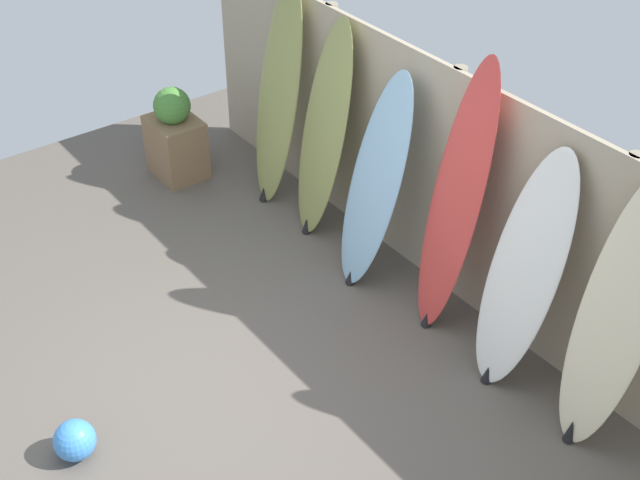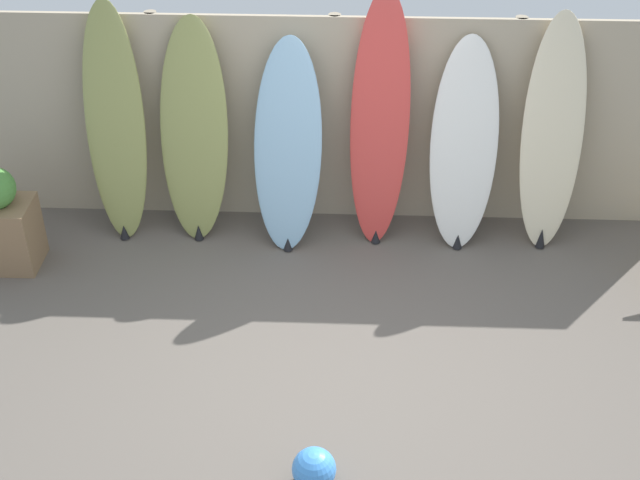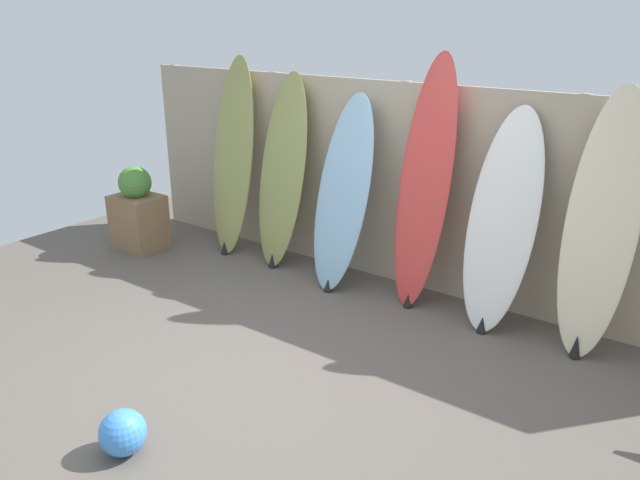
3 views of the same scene
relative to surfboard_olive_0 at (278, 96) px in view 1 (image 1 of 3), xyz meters
name	(u,v)px [view 1 (image 1 of 3)]	position (x,y,z in m)	size (l,w,h in m)	color
ground	(220,387)	(1.74, -1.72, -0.97)	(7.68, 7.68, 0.00)	#5B544C
fence_back	(446,181)	(1.74, 0.29, -0.07)	(6.08, 0.11, 1.80)	tan
surfboard_olive_0	(278,96)	(0.00, 0.00, 0.00)	(0.51, 0.49, 1.96)	olive
surfboard_olive_1	(324,132)	(0.63, 0.01, -0.06)	(0.60, 0.48, 1.84)	olive
surfboard_skyblue_2	(375,183)	(1.39, -0.09, -0.13)	(0.59, 0.56, 1.71)	#8CB7D6
surfboard_red_3	(456,203)	(2.12, 0.01, 0.05)	(0.51, 0.47, 2.07)	#D13D38
surfboard_white_4	(524,273)	(2.79, -0.01, -0.13)	(0.56, 0.52, 1.71)	white
surfboard_cream_5	(616,317)	(3.48, 0.01, -0.03)	(0.49, 0.47, 1.91)	beige
planter_box	(175,137)	(-0.85, -0.57, -0.59)	(0.50, 0.41, 0.88)	#846647
beach_ball	(75,440)	(1.72, -2.74, -0.84)	(0.27, 0.27, 0.27)	#3F8CE5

